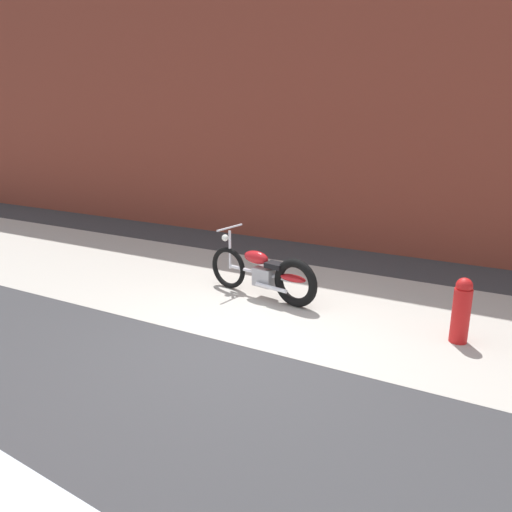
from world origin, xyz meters
The scene contains 5 objects.
ground_plane centered at (0.00, 0.00, 0.00)m, with size 80.00×80.00×0.00m, color #38383A.
sidewalk_slab centered at (0.00, 1.75, 0.00)m, with size 36.00×3.50×0.01m, color #B2ADA3.
brick_building_wall centered at (0.00, 5.20, 3.22)m, with size 36.00×0.50×6.44m, color brown.
motorcycle_red centered at (-0.43, 1.58, 0.40)m, with size 1.99×0.67×1.03m.
fire_hydrant centered at (2.33, 1.40, 0.42)m, with size 0.22×0.22×0.84m.
Camera 1 is at (2.84, -4.81, 2.77)m, focal length 35.04 mm.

